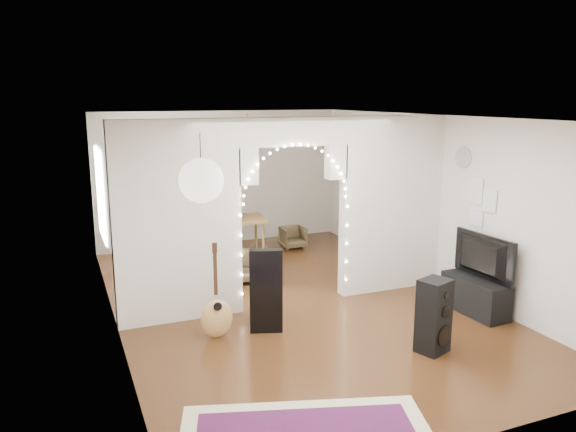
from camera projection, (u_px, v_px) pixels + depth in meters
name	position (u px, v px, depth m)	size (l,w,h in m)	color
floor	(293.00, 302.00, 8.30)	(7.50, 7.50, 0.00)	black
ceiling	(293.00, 117.00, 7.74)	(5.00, 7.50, 0.02)	white
wall_back	(221.00, 178.00, 11.41)	(5.00, 0.02, 2.70)	silver
wall_front	(470.00, 298.00, 4.64)	(5.00, 0.02, 2.70)	silver
wall_left	(111.00, 228.00, 7.08)	(0.02, 7.50, 2.70)	silver
wall_right	(437.00, 200.00, 8.96)	(0.02, 7.50, 2.70)	silver
divider_wall	(293.00, 207.00, 8.01)	(5.00, 0.20, 2.70)	silver
fairy_lights	(296.00, 200.00, 7.86)	(1.64, 0.04, 1.60)	#FFEABF
window	(101.00, 194.00, 8.69)	(0.04, 1.20, 1.40)	white
wall_clock	(464.00, 157.00, 8.25)	(0.31, 0.31, 0.03)	white
picture_frames	(479.00, 202.00, 8.02)	(0.02, 0.50, 0.70)	white
paper_lantern	(201.00, 181.00, 4.95)	(0.40, 0.40, 0.40)	white
ceiling_fan	(247.00, 131.00, 9.61)	(1.10, 1.10, 0.30)	#B59A3C
guitar_case	(266.00, 291.00, 7.15)	(0.42, 0.14, 1.10)	black
acoustic_guitar	(216.00, 303.00, 6.98)	(0.44, 0.25, 1.05)	tan
tabby_cat	(262.00, 305.00, 7.82)	(0.30, 0.46, 0.31)	brown
floor_speaker	(434.00, 316.00, 6.60)	(0.43, 0.40, 0.89)	black
media_console	(475.00, 296.00, 7.84)	(0.40, 1.00, 0.50)	black
tv	(478.00, 257.00, 7.73)	(1.07, 0.14, 0.62)	black
bookcase	(198.00, 222.00, 10.04)	(1.50, 0.38, 1.54)	beige
dining_table	(232.00, 222.00, 10.46)	(1.29, 0.94, 0.76)	brown
flower_vase	(232.00, 213.00, 10.43)	(0.18, 0.18, 0.19)	silver
dining_chair_left	(249.00, 266.00, 9.19)	(0.53, 0.55, 0.50)	#4A3D25
dining_chair_right	(293.00, 237.00, 11.23)	(0.46, 0.47, 0.43)	#4A3D25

